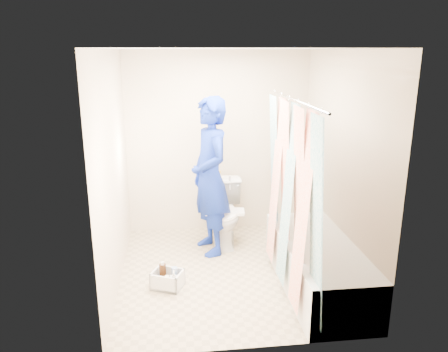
{
  "coord_description": "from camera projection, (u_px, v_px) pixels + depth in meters",
  "views": [
    {
      "loc": [
        -0.58,
        -4.35,
        2.38
      ],
      "look_at": [
        -0.02,
        0.41,
        1.0
      ],
      "focal_mm": 35.0,
      "sensor_mm": 36.0,
      "label": 1
    }
  ],
  "objects": [
    {
      "name": "wall_front",
      "position": [
        253.0,
        213.0,
        3.3
      ],
      "size": [
        2.4,
        0.02,
        2.4
      ],
      "primitive_type": "cube",
      "color": "beige",
      "rests_on": "ground"
    },
    {
      "name": "floor",
      "position": [
        230.0,
        272.0,
        4.87
      ],
      "size": [
        2.6,
        2.6,
        0.0
      ],
      "primitive_type": "plane",
      "color": "tan",
      "rests_on": "ground"
    },
    {
      "name": "ceiling",
      "position": [
        231.0,
        49.0,
        4.21
      ],
      "size": [
        2.4,
        2.6,
        0.02
      ],
      "primitive_type": "cube",
      "color": "silver",
      "rests_on": "wall_back"
    },
    {
      "name": "wall_left",
      "position": [
        113.0,
        172.0,
        4.41
      ],
      "size": [
        0.02,
        2.6,
        2.4
      ],
      "primitive_type": "cube",
      "color": "beige",
      "rests_on": "ground"
    },
    {
      "name": "shower_curtain",
      "position": [
        289.0,
        196.0,
        4.24
      ],
      "size": [
        0.06,
        1.75,
        1.8
      ],
      "primitive_type": "cube",
      "color": "white",
      "rests_on": "curtain_rod"
    },
    {
      "name": "wall_right",
      "position": [
        342.0,
        165.0,
        4.67
      ],
      "size": [
        0.02,
        2.6,
        2.4
      ],
      "primitive_type": "cube",
      "color": "beige",
      "rests_on": "ground"
    },
    {
      "name": "curtain_rod",
      "position": [
        294.0,
        100.0,
        3.99
      ],
      "size": [
        0.02,
        1.9,
        0.02
      ],
      "primitive_type": "cylinder",
      "rotation": [
        1.57,
        0.0,
        0.0
      ],
      "color": "silver",
      "rests_on": "wall_back"
    },
    {
      "name": "bathtub",
      "position": [
        318.0,
        264.0,
        4.49
      ],
      "size": [
        0.7,
        1.75,
        0.5
      ],
      "color": "silver",
      "rests_on": "ground"
    },
    {
      "name": "tank_lid",
      "position": [
        225.0,
        212.0,
        5.41
      ],
      "size": [
        0.5,
        0.27,
        0.04
      ],
      "primitive_type": "cube",
      "rotation": [
        0.0,
        0.0,
        -0.12
      ],
      "color": "white",
      "rests_on": "toilet"
    },
    {
      "name": "wall_back",
      "position": [
        218.0,
        143.0,
        5.78
      ],
      "size": [
        2.4,
        0.02,
        2.4
      ],
      "primitive_type": "cube",
      "color": "beige",
      "rests_on": "ground"
    },
    {
      "name": "toilet",
      "position": [
        225.0,
        213.0,
        5.55
      ],
      "size": [
        0.53,
        0.82,
        0.79
      ],
      "primitive_type": "imported",
      "rotation": [
        0.0,
        0.0,
        -0.12
      ],
      "color": "white",
      "rests_on": "ground"
    },
    {
      "name": "cleaning_caddy",
      "position": [
        168.0,
        280.0,
        4.54
      ],
      "size": [
        0.38,
        0.34,
        0.23
      ],
      "rotation": [
        0.0,
        0.0,
        -0.41
      ],
      "color": "silver",
      "rests_on": "ground"
    },
    {
      "name": "tank_internals",
      "position": [
        221.0,
        180.0,
        5.64
      ],
      "size": [
        0.19,
        0.06,
        0.26
      ],
      "color": "black",
      "rests_on": "toilet"
    },
    {
      "name": "plumber",
      "position": [
        210.0,
        177.0,
        5.16
      ],
      "size": [
        0.62,
        0.79,
        1.89
      ],
      "primitive_type": "imported",
      "rotation": [
        0.0,
        0.0,
        -1.3
      ],
      "color": "#0F3699",
      "rests_on": "ground"
    }
  ]
}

